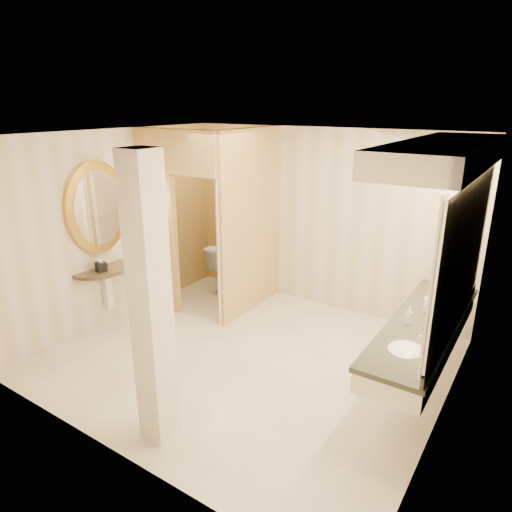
# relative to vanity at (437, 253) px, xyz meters

# --- Properties ---
(floor) EXTENTS (4.50, 4.50, 0.00)m
(floor) POSITION_rel_vanity_xyz_m (-1.98, -0.40, -1.63)
(floor) COLOR white
(floor) RESTS_ON ground
(ceiling) EXTENTS (4.50, 4.50, 0.00)m
(ceiling) POSITION_rel_vanity_xyz_m (-1.98, -0.40, 1.07)
(ceiling) COLOR white
(ceiling) RESTS_ON wall_back
(wall_back) EXTENTS (4.50, 0.02, 2.70)m
(wall_back) POSITION_rel_vanity_xyz_m (-1.98, 1.60, -0.28)
(wall_back) COLOR beige
(wall_back) RESTS_ON floor
(wall_front) EXTENTS (4.50, 0.02, 2.70)m
(wall_front) POSITION_rel_vanity_xyz_m (-1.98, -2.40, -0.28)
(wall_front) COLOR beige
(wall_front) RESTS_ON floor
(wall_left) EXTENTS (0.02, 4.00, 2.70)m
(wall_left) POSITION_rel_vanity_xyz_m (-4.23, -0.40, -0.28)
(wall_left) COLOR beige
(wall_left) RESTS_ON floor
(wall_right) EXTENTS (0.02, 4.00, 2.70)m
(wall_right) POSITION_rel_vanity_xyz_m (0.27, -0.40, -0.28)
(wall_right) COLOR beige
(wall_right) RESTS_ON floor
(toilet_closet) EXTENTS (1.50, 1.55, 2.70)m
(toilet_closet) POSITION_rel_vanity_xyz_m (-3.10, 0.57, -0.24)
(toilet_closet) COLOR tan
(toilet_closet) RESTS_ON floor
(wall_sconce) EXTENTS (0.14, 0.14, 0.42)m
(wall_sconce) POSITION_rel_vanity_xyz_m (-3.90, 0.03, 0.10)
(wall_sconce) COLOR gold
(wall_sconce) RESTS_ON toilet_closet
(vanity) EXTENTS (0.75, 2.63, 2.09)m
(vanity) POSITION_rel_vanity_xyz_m (0.00, 0.00, 0.00)
(vanity) COLOR white
(vanity) RESTS_ON floor
(console_shelf) EXTENTS (0.96, 0.96, 1.93)m
(console_shelf) POSITION_rel_vanity_xyz_m (-4.19, -0.71, -0.29)
(console_shelf) COLOR black
(console_shelf) RESTS_ON floor
(pillar) EXTENTS (0.27, 0.27, 2.70)m
(pillar) POSITION_rel_vanity_xyz_m (-1.91, -1.99, -0.28)
(pillar) COLOR white
(pillar) RESTS_ON floor
(tissue_box) EXTENTS (0.15, 0.15, 0.12)m
(tissue_box) POSITION_rel_vanity_xyz_m (-4.05, -0.86, -0.69)
(tissue_box) COLOR black
(tissue_box) RESTS_ON console_shelf
(toilet) EXTENTS (0.54, 0.85, 0.82)m
(toilet) POSITION_rel_vanity_xyz_m (-3.52, 1.26, -1.22)
(toilet) COLOR white
(toilet) RESTS_ON floor
(soap_bottle_a) EXTENTS (0.06, 0.06, 0.13)m
(soap_bottle_a) POSITION_rel_vanity_xyz_m (-0.08, 0.27, -0.69)
(soap_bottle_a) COLOR beige
(soap_bottle_a) RESTS_ON vanity
(soap_bottle_b) EXTENTS (0.10, 0.10, 0.12)m
(soap_bottle_b) POSITION_rel_vanity_xyz_m (-0.04, 0.36, -0.70)
(soap_bottle_b) COLOR silver
(soap_bottle_b) RESTS_ON vanity
(soap_bottle_c) EXTENTS (0.08, 0.08, 0.19)m
(soap_bottle_c) POSITION_rel_vanity_xyz_m (-0.16, -0.14, -0.66)
(soap_bottle_c) COLOR #C6B28C
(soap_bottle_c) RESTS_ON vanity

